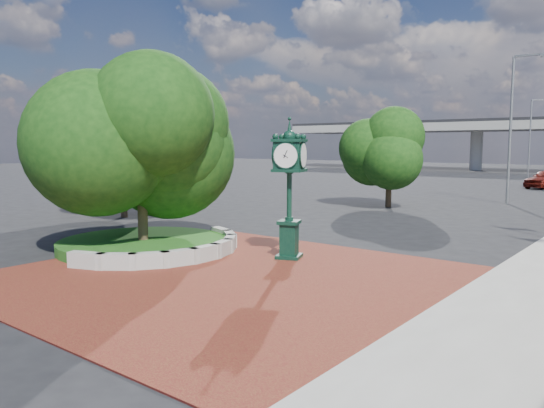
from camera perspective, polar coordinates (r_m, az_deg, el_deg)
The scene contains 10 objects.
ground at distance 16.54m, azimuth -2.81°, elevation -7.09°, with size 200.00×200.00×0.00m, color black.
plaza at distance 15.82m, azimuth -5.21°, elevation -7.67°, with size 12.00×12.00×0.04m, color maroon.
planter_wall at distance 18.34m, azimuth -9.22°, elevation -4.96°, with size 2.96×6.77×0.54m.
grass_bed at distance 20.07m, azimuth -13.66°, elevation -4.28°, with size 6.10×6.10×0.40m, color #1B4914.
tree_planter at distance 19.74m, azimuth -13.93°, elevation 5.83°, with size 5.20×5.20×6.33m.
tree_northwest at distance 29.14m, azimuth -15.84°, elevation 6.69°, with size 5.60×5.60×6.93m.
tree_street at distance 33.46m, azimuth 12.52°, elevation 5.19°, with size 4.40×4.40×5.45m.
post_clock at distance 17.70m, azimuth 1.88°, elevation 2.25°, with size 1.21×1.21×4.69m.
street_lamp_near at distance 37.97m, azimuth 24.65°, elevation 8.43°, with size 2.14×0.27×9.53m.
street_lamp_far at distance 54.85m, azimuth 26.20°, elevation 6.61°, with size 1.71×0.80×7.99m.
Camera 1 is at (10.59, -12.10, 3.86)m, focal length 35.00 mm.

